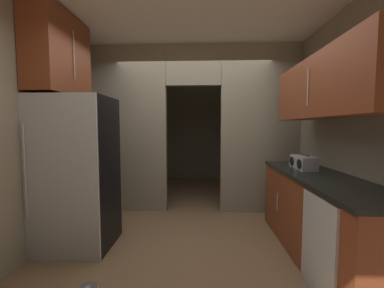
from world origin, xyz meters
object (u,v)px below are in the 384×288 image
refrigerator (76,173)px  dishwasher (318,248)px  boombox (303,163)px  book_stack (295,161)px

refrigerator → dishwasher: bearing=-17.5°
refrigerator → boombox: (2.73, 0.23, 0.11)m
dishwasher → book_stack: 1.46m
refrigerator → book_stack: size_ratio=10.64×
dishwasher → refrigerator: bearing=162.5°
boombox → dishwasher: bearing=-105.7°
dishwasher → book_stack: size_ratio=5.11×
boombox → book_stack: (0.02, 0.32, -0.02)m
dishwasher → boombox: bearing=74.3°
dishwasher → boombox: (0.28, 1.00, 0.57)m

